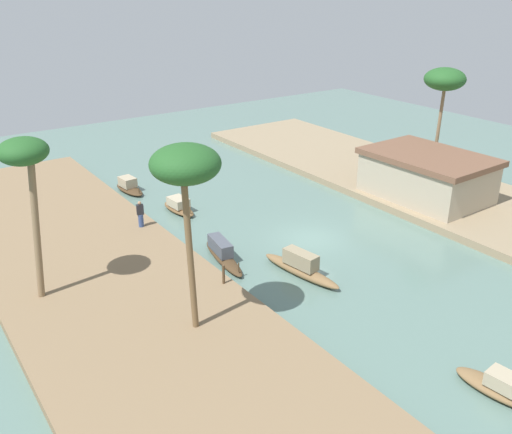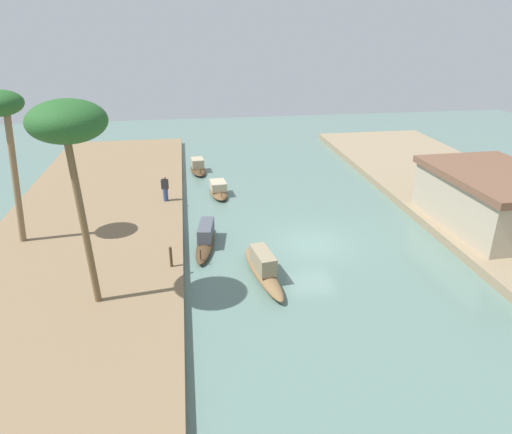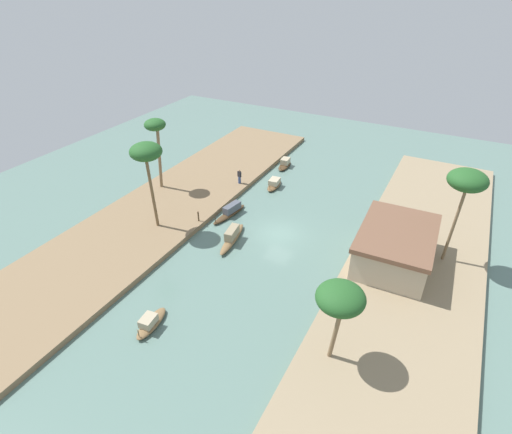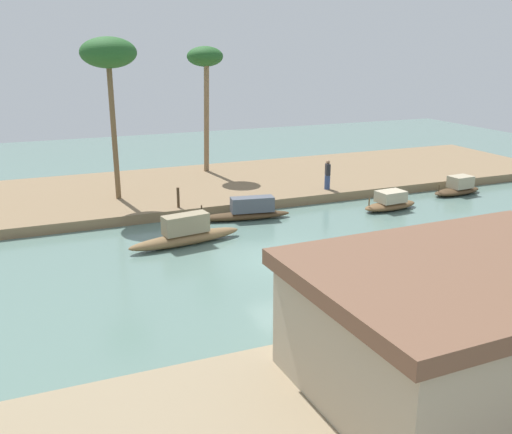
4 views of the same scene
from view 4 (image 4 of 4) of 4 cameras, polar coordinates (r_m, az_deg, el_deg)
name	(u,v)px [view 4 (image 4 of 4)]	position (r m, az deg, el deg)	size (l,w,h in m)	color
river_water	(283,259)	(23.61, 2.66, -4.19)	(71.68, 71.68, 0.00)	slate
riverbank_left	(195,188)	(34.53, -6.04, 2.90)	(47.16, 10.52, 0.49)	#846B4C
sampan_foreground	(186,234)	(25.32, -6.94, -1.65)	(5.27, 1.66, 1.36)	brown
sampan_with_red_awning	(247,211)	(28.79, -0.89, 0.58)	(4.82, 1.62, 1.13)	#47331E
sampan_downstream_large	(390,202)	(31.32, 13.09, 1.41)	(3.29, 1.39, 1.01)	brown
sampan_upstream_small	(458,188)	(35.67, 19.29, 2.73)	(3.39, 1.43, 1.08)	#47331E
person_on_near_bank	(327,176)	(33.02, 7.06, 4.07)	(0.39, 0.47, 1.67)	#33477A
mooring_post	(178,197)	(29.35, -7.67, 1.92)	(0.14, 0.14, 1.03)	#4C3823
palm_tree_left_near	(205,63)	(36.84, -5.03, 14.86)	(2.23, 2.23, 7.81)	#7F6647
palm_tree_left_far	(109,56)	(30.93, -14.32, 15.12)	(2.83, 2.83, 8.29)	brown
riverside_building	(471,322)	(14.88, 20.43, -9.67)	(8.45, 6.06, 3.08)	tan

